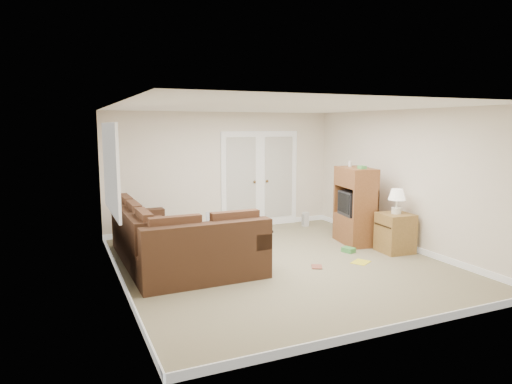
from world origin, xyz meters
name	(u,v)px	position (x,y,z in m)	size (l,w,h in m)	color
floor	(280,263)	(0.00, 0.00, 0.00)	(5.50, 5.50, 0.00)	gray
ceiling	(282,107)	(0.00, 0.00, 2.50)	(5.00, 5.50, 0.02)	white
wall_left	(117,197)	(-2.50, 0.00, 1.25)	(0.02, 5.50, 2.50)	silver
wall_right	(405,180)	(2.50, 0.00, 1.25)	(0.02, 5.50, 2.50)	silver
wall_back	(223,171)	(0.00, 2.75, 1.25)	(5.00, 0.02, 2.50)	silver
wall_front	(400,219)	(0.00, -2.75, 1.25)	(5.00, 0.02, 2.50)	silver
baseboards	(280,260)	(0.00, 0.00, 0.05)	(5.00, 5.50, 0.10)	silver
french_doors	(260,180)	(0.85, 2.71, 1.04)	(1.80, 0.05, 2.13)	silver
window_left	(111,169)	(-2.46, 1.00, 1.55)	(0.05, 1.92, 1.42)	silver
sectional_sofa	(171,246)	(-1.67, 0.50, 0.35)	(1.97, 2.88, 0.88)	#3F2718
coffee_table	(216,238)	(-0.70, 1.15, 0.24)	(0.62, 1.10, 0.72)	black
tv_armoire	(355,205)	(1.87, 0.61, 0.73)	(0.63, 0.97, 1.55)	brown
side_cabinet	(395,230)	(2.15, -0.21, 0.41)	(0.57, 0.57, 1.13)	olive
space_heater	(305,219)	(1.75, 2.25, 0.16)	(0.13, 0.11, 0.32)	silver
floor_magazine	(361,262)	(1.23, -0.48, 0.00)	(0.31, 0.24, 0.01)	yellow
floor_greenbox	(348,250)	(1.39, 0.10, 0.04)	(0.16, 0.21, 0.08)	#439446
floor_book	(312,267)	(0.36, -0.38, 0.01)	(0.16, 0.22, 0.02)	brown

